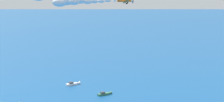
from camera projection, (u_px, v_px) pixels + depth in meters
name	position (u px, v px, depth m)	size (l,w,h in m)	color
motorboat_far_port	(105.00, 94.00, 206.59)	(8.28, 5.65, 2.39)	#33704C
motorboat_trailing	(74.00, 84.00, 227.59)	(8.98, 5.71, 2.56)	white
biplane_wingman	(126.00, 0.00, 160.81)	(6.58, 6.56, 3.69)	orange
smoke_trail_wingman	(73.00, 2.00, 156.07)	(20.42, 21.02, 4.47)	silver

